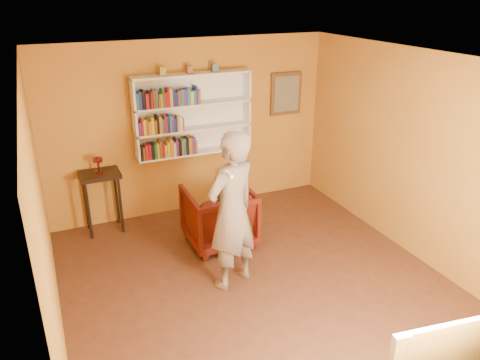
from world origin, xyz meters
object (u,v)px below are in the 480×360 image
(bookshelf, at_px, (192,114))
(console_table, at_px, (101,183))
(television, at_px, (444,346))
(ruby_lustre, at_px, (98,161))
(person, at_px, (232,212))
(armchair, at_px, (219,216))

(bookshelf, xyz_separation_m, console_table, (-1.47, -0.16, -0.83))
(television, bearing_deg, console_table, 121.49)
(bookshelf, bearing_deg, television, -84.01)
(television, bearing_deg, ruby_lustre, 121.49)
(bookshelf, distance_m, ruby_lustre, 1.56)
(person, bearing_deg, console_table, -81.63)
(console_table, height_order, person, person)
(ruby_lustre, xyz_separation_m, television, (1.96, -4.50, -0.31))
(console_table, relative_size, ruby_lustre, 3.92)
(console_table, height_order, television, television)
(bookshelf, height_order, console_table, bookshelf)
(bookshelf, relative_size, person, 0.92)
(bookshelf, bearing_deg, armchair, -92.24)
(person, bearing_deg, bookshelf, -119.68)
(console_table, distance_m, person, 2.35)
(ruby_lustre, relative_size, armchair, 0.26)
(bookshelf, distance_m, person, 2.26)
(armchair, distance_m, television, 3.54)
(armchair, bearing_deg, bookshelf, -91.11)
(ruby_lustre, distance_m, television, 4.92)
(ruby_lustre, distance_m, armchair, 1.88)
(console_table, xyz_separation_m, ruby_lustre, (-0.00, 0.00, 0.33))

